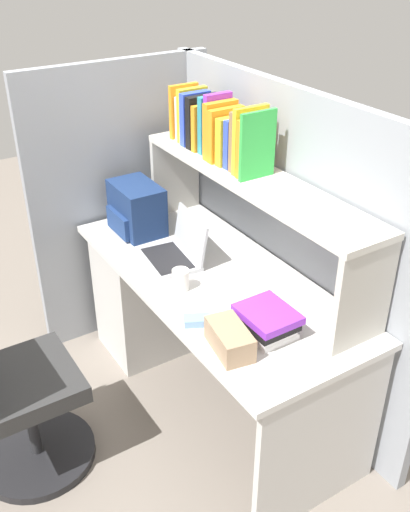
{
  "coord_description": "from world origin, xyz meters",
  "views": [
    {
      "loc": [
        1.9,
        -1.24,
        2.16
      ],
      "look_at": [
        0.0,
        -0.05,
        0.85
      ],
      "focal_mm": 41.01,
      "sensor_mm": 36.0,
      "label": 1
    }
  ],
  "objects_px": {
    "computer_mouse": "(197,321)",
    "laptop": "(177,250)",
    "office_chair": "(13,398)",
    "backpack": "(136,209)",
    "tissue_box": "(230,339)",
    "paper_cup": "(181,280)"
  },
  "relations": [
    {
      "from": "laptop",
      "to": "tissue_box",
      "type": "distance_m",
      "value": 0.71
    },
    {
      "from": "laptop",
      "to": "office_chair",
      "type": "bearing_deg",
      "value": -81.53
    },
    {
      "from": "laptop",
      "to": "tissue_box",
      "type": "xyz_separation_m",
      "value": [
        0.69,
        -0.17,
        -0.0
      ]
    },
    {
      "from": "computer_mouse",
      "to": "paper_cup",
      "type": "bearing_deg",
      "value": -169.31
    },
    {
      "from": "computer_mouse",
      "to": "tissue_box",
      "type": "bearing_deg",
      "value": 32.31
    },
    {
      "from": "tissue_box",
      "to": "office_chair",
      "type": "height_order",
      "value": "office_chair"
    },
    {
      "from": "backpack",
      "to": "tissue_box",
      "type": "xyz_separation_m",
      "value": [
        1.06,
        -0.14,
        -0.07
      ]
    },
    {
      "from": "tissue_box",
      "to": "office_chair",
      "type": "bearing_deg",
      "value": -117.7
    },
    {
      "from": "backpack",
      "to": "paper_cup",
      "type": "xyz_separation_m",
      "value": [
        0.6,
        -0.08,
        -0.08
      ]
    },
    {
      "from": "computer_mouse",
      "to": "office_chair",
      "type": "distance_m",
      "value": 0.86
    },
    {
      "from": "backpack",
      "to": "tissue_box",
      "type": "bearing_deg",
      "value": -7.45
    },
    {
      "from": "computer_mouse",
      "to": "laptop",
      "type": "bearing_deg",
      "value": -174.35
    },
    {
      "from": "laptop",
      "to": "computer_mouse",
      "type": "relative_size",
      "value": 3.23
    },
    {
      "from": "backpack",
      "to": "office_chair",
      "type": "distance_m",
      "value": 1.1
    },
    {
      "from": "backpack",
      "to": "office_chair",
      "type": "height_order",
      "value": "backpack"
    },
    {
      "from": "paper_cup",
      "to": "tissue_box",
      "type": "bearing_deg",
      "value": -6.7
    },
    {
      "from": "computer_mouse",
      "to": "office_chair",
      "type": "relative_size",
      "value": 0.11
    },
    {
      "from": "tissue_box",
      "to": "backpack",
      "type": "bearing_deg",
      "value": -177.35
    },
    {
      "from": "backpack",
      "to": "office_chair",
      "type": "relative_size",
      "value": 0.32
    },
    {
      "from": "paper_cup",
      "to": "tissue_box",
      "type": "height_order",
      "value": "tissue_box"
    },
    {
      "from": "laptop",
      "to": "backpack",
      "type": "distance_m",
      "value": 0.38
    },
    {
      "from": "laptop",
      "to": "tissue_box",
      "type": "height_order",
      "value": "laptop"
    }
  ]
}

